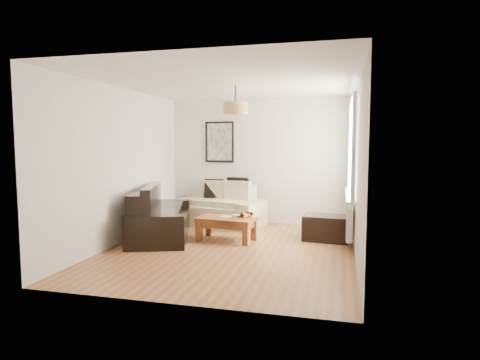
% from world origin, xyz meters
% --- Properties ---
extents(floor, '(4.50, 4.50, 0.00)m').
position_xyz_m(floor, '(0.00, 0.00, 0.00)').
color(floor, brown).
rests_on(floor, ground).
extents(ceiling, '(3.80, 4.50, 0.00)m').
position_xyz_m(ceiling, '(0.00, 0.00, 2.60)').
color(ceiling, white).
rests_on(ceiling, floor).
extents(wall_back, '(3.80, 0.04, 2.60)m').
position_xyz_m(wall_back, '(0.00, 2.25, 1.30)').
color(wall_back, silver).
rests_on(wall_back, floor).
extents(wall_front, '(3.80, 0.04, 2.60)m').
position_xyz_m(wall_front, '(0.00, -2.25, 1.30)').
color(wall_front, silver).
rests_on(wall_front, floor).
extents(wall_left, '(0.04, 4.50, 2.60)m').
position_xyz_m(wall_left, '(-1.90, 0.00, 1.30)').
color(wall_left, silver).
rests_on(wall_left, floor).
extents(wall_right, '(0.04, 4.50, 2.60)m').
position_xyz_m(wall_right, '(1.90, 0.00, 1.30)').
color(wall_right, silver).
rests_on(wall_right, floor).
extents(window_bay, '(0.14, 1.90, 1.60)m').
position_xyz_m(window_bay, '(1.86, 0.80, 1.60)').
color(window_bay, white).
rests_on(window_bay, wall_right).
extents(radiator, '(0.10, 0.90, 0.52)m').
position_xyz_m(radiator, '(1.82, 0.80, 0.38)').
color(radiator, white).
rests_on(radiator, wall_right).
extents(poster, '(0.62, 0.04, 0.87)m').
position_xyz_m(poster, '(-0.85, 2.22, 1.70)').
color(poster, black).
rests_on(poster, wall_back).
extents(pendant_shade, '(0.40, 0.40, 0.20)m').
position_xyz_m(pendant_shade, '(0.00, 0.30, 2.23)').
color(pendant_shade, tan).
rests_on(pendant_shade, ceiling).
extents(loveseat_cream, '(1.83, 1.26, 0.83)m').
position_xyz_m(loveseat_cream, '(-0.69, 1.78, 0.42)').
color(loveseat_cream, beige).
rests_on(loveseat_cream, floor).
extents(sofa_leather, '(1.51, 2.14, 0.84)m').
position_xyz_m(sofa_leather, '(-1.43, 0.49, 0.42)').
color(sofa_leather, black).
rests_on(sofa_leather, floor).
extents(coffee_table, '(1.04, 0.65, 0.40)m').
position_xyz_m(coffee_table, '(-0.22, 0.54, 0.20)').
color(coffee_table, brown).
rests_on(coffee_table, floor).
extents(ottoman, '(0.82, 0.58, 0.44)m').
position_xyz_m(ottoman, '(1.45, 0.96, 0.22)').
color(ottoman, black).
rests_on(ottoman, floor).
extents(cushion_left, '(0.40, 0.14, 0.40)m').
position_xyz_m(cushion_left, '(-0.90, 1.98, 0.72)').
color(cushion_left, black).
rests_on(cushion_left, loveseat_cream).
extents(cushion_right, '(0.44, 0.16, 0.44)m').
position_xyz_m(cushion_right, '(-0.40, 1.98, 0.74)').
color(cushion_right, black).
rests_on(cushion_right, loveseat_cream).
extents(fruit_bowl, '(0.34, 0.34, 0.07)m').
position_xyz_m(fruit_bowl, '(0.09, 0.67, 0.44)').
color(fruit_bowl, black).
rests_on(fruit_bowl, coffee_table).
extents(orange_a, '(0.11, 0.11, 0.08)m').
position_xyz_m(orange_a, '(0.10, 0.54, 0.44)').
color(orange_a, orange).
rests_on(orange_a, fruit_bowl).
extents(orange_b, '(0.08, 0.08, 0.07)m').
position_xyz_m(orange_b, '(0.16, 0.58, 0.44)').
color(orange_b, orange).
rests_on(orange_b, fruit_bowl).
extents(orange_c, '(0.09, 0.09, 0.07)m').
position_xyz_m(orange_c, '(0.06, 0.67, 0.44)').
color(orange_c, '#DB5E12').
rests_on(orange_c, fruit_bowl).
extents(papers, '(0.18, 0.13, 0.01)m').
position_xyz_m(papers, '(-0.26, 0.61, 0.41)').
color(papers, white).
rests_on(papers, coffee_table).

